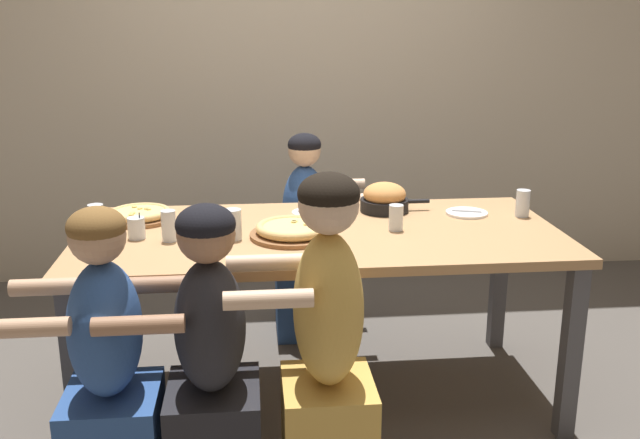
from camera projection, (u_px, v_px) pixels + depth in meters
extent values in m
plane|color=#514C47|center=(320.00, 395.00, 3.30)|extent=(18.00, 18.00, 0.00)
cube|color=beige|center=(293.00, 31.00, 4.47)|extent=(10.00, 0.06, 3.20)
cube|color=tan|center=(320.00, 235.00, 3.09)|extent=(2.08, 0.98, 0.04)
cube|color=#4C4C51|center=(74.00, 376.00, 2.69)|extent=(0.07, 0.07, 0.76)
cube|color=#4C4C51|center=(571.00, 353.00, 2.88)|extent=(0.07, 0.07, 0.76)
cube|color=#4C4C51|center=(114.00, 292.00, 3.51)|extent=(0.07, 0.07, 0.76)
cube|color=#4C4C51|center=(499.00, 278.00, 3.70)|extent=(0.07, 0.07, 0.76)
cylinder|color=brown|center=(293.00, 235.00, 2.99)|extent=(0.36, 0.36, 0.02)
torus|color=#DBB26B|center=(293.00, 228.00, 2.98)|extent=(0.31, 0.31, 0.04)
cylinder|color=#E5C675|center=(293.00, 229.00, 2.98)|extent=(0.26, 0.26, 0.03)
cylinder|color=#E5C166|center=(295.00, 221.00, 3.03)|extent=(0.02, 0.02, 0.01)
cylinder|color=#E5C166|center=(309.00, 222.00, 3.02)|extent=(0.02, 0.02, 0.01)
cylinder|color=#E5C166|center=(294.00, 222.00, 3.02)|extent=(0.02, 0.02, 0.01)
cylinder|color=#E5C166|center=(306.00, 224.00, 2.99)|extent=(0.02, 0.02, 0.01)
cylinder|color=brown|center=(140.00, 218.00, 3.24)|extent=(0.31, 0.31, 0.02)
torus|color=#DBB26B|center=(140.00, 212.00, 3.23)|extent=(0.27, 0.27, 0.03)
cylinder|color=#E5C675|center=(140.00, 214.00, 3.23)|extent=(0.23, 0.23, 0.03)
cylinder|color=#E5C166|center=(131.00, 215.00, 3.15)|extent=(0.02, 0.02, 0.01)
cylinder|color=#E5C166|center=(147.00, 208.00, 3.25)|extent=(0.02, 0.02, 0.01)
cylinder|color=#E5C166|center=(134.00, 207.00, 3.28)|extent=(0.02, 0.02, 0.01)
cylinder|color=#E5C166|center=(140.00, 208.00, 3.26)|extent=(0.02, 0.02, 0.01)
cylinder|color=#E5C166|center=(133.00, 213.00, 3.18)|extent=(0.02, 0.02, 0.01)
cylinder|color=#E5C166|center=(148.00, 209.00, 3.24)|extent=(0.02, 0.02, 0.01)
cylinder|color=black|center=(384.00, 205.00, 3.38)|extent=(0.23, 0.23, 0.06)
cylinder|color=black|center=(419.00, 201.00, 3.39)|extent=(0.10, 0.02, 0.02)
ellipsoid|color=#D68E4C|center=(385.00, 194.00, 3.37)|extent=(0.20, 0.20, 0.11)
cylinder|color=white|center=(467.00, 213.00, 3.34)|extent=(0.20, 0.20, 0.01)
cube|color=#B7B7BC|center=(467.00, 211.00, 3.33)|extent=(0.13, 0.05, 0.01)
cylinder|color=white|center=(311.00, 213.00, 3.34)|extent=(0.18, 0.18, 0.01)
cube|color=#B7B7BC|center=(311.00, 211.00, 3.33)|extent=(0.13, 0.02, 0.01)
cylinder|color=silver|center=(136.00, 228.00, 2.96)|extent=(0.07, 0.07, 0.09)
cylinder|color=#1EA8DB|center=(137.00, 231.00, 2.97)|extent=(0.06, 0.06, 0.06)
cylinder|color=black|center=(140.00, 225.00, 2.96)|extent=(0.00, 0.01, 0.11)
cylinder|color=silver|center=(96.00, 220.00, 3.00)|extent=(0.06, 0.06, 0.13)
cylinder|color=black|center=(97.00, 227.00, 3.01)|extent=(0.06, 0.06, 0.08)
cylinder|color=silver|center=(169.00, 226.00, 2.92)|extent=(0.06, 0.06, 0.13)
cylinder|color=black|center=(169.00, 231.00, 2.93)|extent=(0.05, 0.05, 0.09)
cylinder|color=silver|center=(396.00, 218.00, 3.07)|extent=(0.06, 0.06, 0.11)
cylinder|color=silver|center=(396.00, 224.00, 3.08)|extent=(0.05, 0.05, 0.06)
cylinder|color=silver|center=(523.00, 203.00, 3.29)|extent=(0.06, 0.06, 0.12)
cylinder|color=black|center=(522.00, 210.00, 3.29)|extent=(0.06, 0.06, 0.06)
cylinder|color=silver|center=(210.00, 220.00, 3.01)|extent=(0.06, 0.06, 0.13)
cylinder|color=silver|center=(233.00, 224.00, 2.95)|extent=(0.07, 0.07, 0.13)
ellipsoid|color=#2D5193|center=(105.00, 329.00, 2.36)|extent=(0.24, 0.36, 0.47)
sphere|color=tan|center=(97.00, 236.00, 2.27)|extent=(0.18, 0.18, 0.18)
ellipsoid|color=brown|center=(96.00, 227.00, 2.26)|extent=(0.19, 0.19, 0.13)
cylinder|color=tan|center=(22.00, 328.00, 2.15)|extent=(0.28, 0.06, 0.06)
cylinder|color=tan|center=(52.00, 287.00, 2.48)|extent=(0.28, 0.06, 0.06)
ellipsoid|color=#232328|center=(210.00, 325.00, 2.39)|extent=(0.24, 0.36, 0.46)
sphere|color=#9E7051|center=(206.00, 234.00, 2.30)|extent=(0.19, 0.19, 0.19)
ellipsoid|color=black|center=(205.00, 224.00, 2.29)|extent=(0.20, 0.20, 0.13)
cylinder|color=#9E7051|center=(139.00, 325.00, 2.18)|extent=(0.28, 0.06, 0.06)
cylinder|color=#9E7051|center=(153.00, 285.00, 2.51)|extent=(0.28, 0.06, 0.06)
cube|color=#2D5193|center=(305.00, 292.00, 3.91)|extent=(0.32, 0.34, 0.46)
ellipsoid|color=#2D5193|center=(305.00, 210.00, 3.79)|extent=(0.24, 0.36, 0.48)
sphere|color=beige|center=(304.00, 150.00, 3.70)|extent=(0.17, 0.17, 0.17)
ellipsoid|color=black|center=(304.00, 145.00, 3.69)|extent=(0.17, 0.17, 0.12)
cylinder|color=beige|center=(339.00, 184.00, 3.94)|extent=(0.28, 0.06, 0.06)
cylinder|color=beige|center=(348.00, 200.00, 3.62)|extent=(0.28, 0.06, 0.06)
cube|color=gold|center=(328.00, 438.00, 2.56)|extent=(0.32, 0.34, 0.46)
ellipsoid|color=gold|center=(328.00, 309.00, 2.42)|extent=(0.24, 0.36, 0.54)
sphere|color=beige|center=(329.00, 204.00, 2.32)|extent=(0.20, 0.20, 0.20)
ellipsoid|color=black|center=(329.00, 194.00, 2.31)|extent=(0.21, 0.21, 0.14)
cylinder|color=beige|center=(268.00, 299.00, 2.20)|extent=(0.28, 0.06, 0.06)
cylinder|color=beige|center=(266.00, 263.00, 2.53)|extent=(0.28, 0.06, 0.06)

